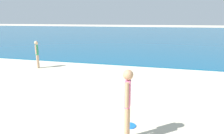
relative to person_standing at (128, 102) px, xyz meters
The scene contains 4 objects.
water 36.92m from the person_standing, 92.08° to the left, with size 160.00×60.00×0.06m, color #14567F.
person_standing is the anchor object (origin of this frame).
frisbee 1.07m from the person_standing, 92.05° to the left, with size 0.28×0.28×0.03m, color blue.
person_distant 7.86m from the person_standing, 138.79° to the left, with size 0.20×0.33×1.49m.
Camera 1 is at (1.98, 0.99, 2.59)m, focal length 30.76 mm.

